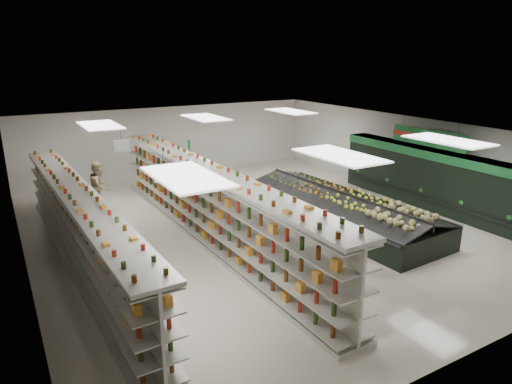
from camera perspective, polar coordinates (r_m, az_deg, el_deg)
floor at (r=15.41m, az=0.14°, el=-4.18°), size 16.00×16.00×0.00m
ceiling at (r=14.57m, az=0.15°, el=7.65°), size 14.00×16.00×0.02m
wall_back at (r=22.02m, az=-10.46°, el=6.30°), size 14.00×0.02×3.20m
wall_front at (r=9.36m, az=26.07°, el=-9.85°), size 14.00×0.02×3.20m
wall_left at (r=13.03m, az=-27.53°, el=-2.69°), size 0.02×16.00×3.20m
wall_right at (r=19.31m, az=18.45°, el=4.24°), size 0.02×16.00×3.20m
produce_wall_case at (r=18.10m, az=20.86°, el=2.02°), size 0.93×8.00×2.20m
aisle_sign_near at (r=11.32m, az=-11.45°, el=2.30°), size 0.52×0.06×0.75m
aisle_sign_far at (r=15.09m, az=-16.45°, el=5.55°), size 0.52×0.06×0.75m
hortifruti_banner at (r=17.60m, az=20.74°, el=6.35°), size 0.12×3.20×0.95m
gondola_left at (r=13.12m, az=-21.01°, el=-4.72°), size 1.33×12.09×2.09m
gondola_center at (r=13.99m, az=-5.98°, el=-1.89°), size 1.23×13.29×2.30m
produce_island at (r=15.78m, az=10.34°, el=-1.97°), size 3.11×7.64×1.12m
soda_endcap at (r=20.53m, az=-9.89°, el=3.40°), size 1.56×1.26×1.73m
shopper_main at (r=12.56m, az=2.14°, el=-5.00°), size 0.74×0.63×1.71m
shopper_background at (r=17.46m, az=-18.96°, el=0.65°), size 0.97×1.06×1.87m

